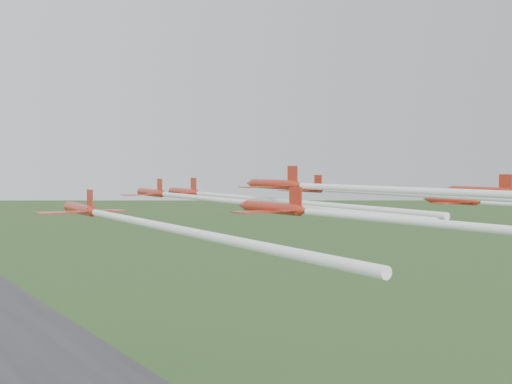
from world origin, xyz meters
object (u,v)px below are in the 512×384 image
jet_row2_right (377,192)px  jet_row3_left (117,217)px  jet_row2_left (196,197)px  jet_row3_mid (363,188)px  jet_lead (226,196)px  jet_row4_left (390,219)px

jet_row2_right → jet_row3_left: size_ratio=1.21×
jet_row2_left → jet_row3_mid: jet_row3_mid is taller
jet_row3_mid → jet_lead: bearing=90.0°
jet_row3_left → jet_row4_left: jet_row4_left is taller
jet_row2_right → jet_row3_mid: (-11.76, -10.12, 1.01)m
jet_row3_left → jet_row2_left: bearing=45.5°
jet_lead → jet_row4_left: (-13.22, -43.50, 0.46)m
jet_lead → jet_row3_left: jet_lead is taller
jet_row2_right → jet_row3_mid: 15.55m
jet_lead → jet_row2_left: (-9.92, -9.99, 0.49)m
jet_row2_right → jet_row4_left: bearing=-129.6°
jet_row3_mid → jet_row3_left: bearing=172.4°
jet_lead → jet_row2_left: 14.09m
jet_row2_left → jet_lead: bearing=49.0°
jet_lead → jet_row3_mid: bearing=-86.6°
jet_row2_left → jet_row2_right: size_ratio=0.95×
jet_lead → jet_row3_left: size_ratio=1.24×
jet_row3_mid → jet_row4_left: bearing=-126.8°
jet_lead → jet_row2_right: 20.60m
jet_lead → jet_row3_left: 34.24m
jet_row2_left → jet_row3_mid: bearing=-58.1°
jet_row3_left → jet_row3_mid: size_ratio=0.79×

